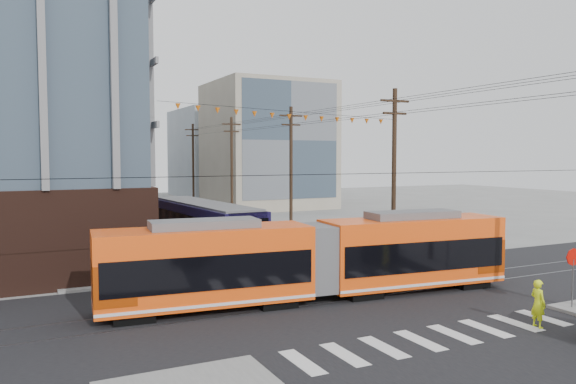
% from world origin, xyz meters
% --- Properties ---
extents(ground, '(160.00, 160.00, 0.00)m').
position_xyz_m(ground, '(0.00, 0.00, 0.00)').
color(ground, slate).
extents(bg_bldg_ne_near, '(14.00, 14.00, 16.00)m').
position_xyz_m(bg_bldg_ne_near, '(16.00, 48.00, 8.00)').
color(bg_bldg_ne_near, gray).
rests_on(bg_bldg_ne_near, ground).
extents(bg_bldg_nw_far, '(16.00, 18.00, 20.00)m').
position_xyz_m(bg_bldg_nw_far, '(-14.00, 72.00, 10.00)').
color(bg_bldg_nw_far, gray).
rests_on(bg_bldg_nw_far, ground).
extents(bg_bldg_ne_far, '(16.00, 16.00, 14.00)m').
position_xyz_m(bg_bldg_ne_far, '(18.00, 68.00, 7.00)').
color(bg_bldg_ne_far, '#8C99A5').
rests_on(bg_bldg_ne_far, ground).
extents(utility_pole_far, '(0.30, 0.30, 11.00)m').
position_xyz_m(utility_pole_far, '(8.50, 56.00, 5.50)').
color(utility_pole_far, black).
rests_on(utility_pole_far, ground).
extents(streetcar, '(19.79, 4.54, 3.78)m').
position_xyz_m(streetcar, '(-1.31, 3.79, 1.89)').
color(streetcar, '#FC4E0E').
rests_on(streetcar, ground).
extents(city_bus, '(3.85, 13.39, 3.74)m').
position_xyz_m(city_bus, '(-2.74, 16.31, 1.87)').
color(city_bus, '#141036').
rests_on(city_bus, ground).
extents(parked_car_silver, '(3.26, 5.28, 1.64)m').
position_xyz_m(parked_car_silver, '(-5.18, 15.32, 0.82)').
color(parked_car_silver, '#BABABA').
rests_on(parked_car_silver, ground).
extents(parked_car_white, '(1.96, 4.78, 1.38)m').
position_xyz_m(parked_car_white, '(-5.85, 18.68, 0.69)').
color(parked_car_white, silver).
rests_on(parked_car_white, ground).
extents(parked_car_grey, '(3.81, 5.67, 1.44)m').
position_xyz_m(parked_car_grey, '(-5.76, 23.37, 0.72)').
color(parked_car_grey, '#575A5D').
rests_on(parked_car_grey, ground).
extents(pedestrian, '(0.52, 0.73, 1.89)m').
position_xyz_m(pedestrian, '(4.33, -3.78, 0.94)').
color(pedestrian, '#E8FF18').
rests_on(pedestrian, ground).
extents(stop_sign, '(0.86, 0.86, 2.53)m').
position_xyz_m(stop_sign, '(7.69, -2.74, 1.26)').
color(stop_sign, '#C50A00').
rests_on(stop_sign, ground).
extents(jersey_barrier, '(1.48, 3.92, 0.77)m').
position_xyz_m(jersey_barrier, '(8.30, 11.60, 0.38)').
color(jersey_barrier, slate).
rests_on(jersey_barrier, ground).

